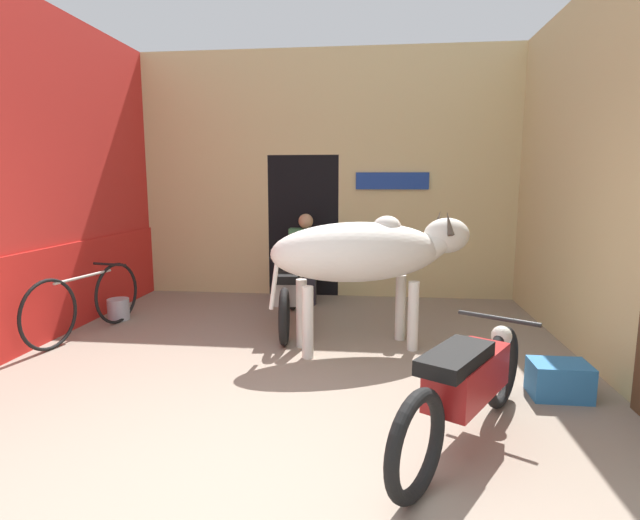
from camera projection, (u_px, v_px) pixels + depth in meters
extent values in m
plane|color=gray|center=(233.00, 495.00, 2.70)|extent=(30.00, 30.00, 0.00)
cube|color=red|center=(31.00, 173.00, 5.12)|extent=(0.18, 4.86, 3.54)
cube|color=red|center=(50.00, 294.00, 5.31)|extent=(0.03, 4.86, 0.99)
cube|color=#D1BC84|center=(326.00, 102.00, 7.12)|extent=(5.42, 0.18, 1.47)
cube|color=#D1BC84|center=(210.00, 225.00, 7.59)|extent=(1.86, 0.18, 2.06)
cube|color=#D1BC84|center=(425.00, 227.00, 7.23)|extent=(2.52, 0.18, 2.06)
cube|color=black|center=(307.00, 224.00, 7.79)|extent=(1.04, 0.90, 2.06)
cube|color=navy|center=(392.00, 181.00, 7.08)|extent=(1.03, 0.03, 0.24)
cube|color=#D1BC84|center=(606.00, 172.00, 4.50)|extent=(0.18, 4.86, 3.54)
ellipsoid|color=silver|center=(357.00, 252.00, 4.94)|extent=(1.84, 1.15, 0.60)
ellipsoid|color=silver|center=(387.00, 227.00, 4.97)|extent=(0.35, 0.33, 0.22)
cylinder|color=silver|center=(432.00, 245.00, 5.10)|extent=(0.46, 0.39, 0.39)
ellipsoid|color=silver|center=(447.00, 236.00, 5.12)|extent=(0.56, 0.45, 0.36)
cylinder|color=silver|center=(275.00, 277.00, 4.80)|extent=(0.14, 0.08, 0.63)
cylinder|color=silver|center=(400.00, 308.00, 5.32)|extent=(0.11, 0.11, 0.70)
cylinder|color=silver|center=(413.00, 316.00, 4.99)|extent=(0.11, 0.11, 0.70)
cylinder|color=silver|center=(301.00, 313.00, 5.09)|extent=(0.11, 0.11, 0.70)
cylinder|color=silver|center=(308.00, 322.00, 4.76)|extent=(0.11, 0.11, 0.70)
cone|color=#473D33|center=(438.00, 221.00, 5.21)|extent=(0.12, 0.18, 0.25)
cone|color=#473D33|center=(449.00, 223.00, 4.97)|extent=(0.12, 0.18, 0.25)
torus|color=black|center=(416.00, 446.00, 2.62)|extent=(0.38, 0.57, 0.62)
torus|color=black|center=(502.00, 367.00, 3.73)|extent=(0.38, 0.57, 0.62)
cube|color=maroon|center=(468.00, 376.00, 3.15)|extent=(0.64, 0.81, 0.28)
cube|color=black|center=(456.00, 358.00, 2.96)|extent=(0.54, 0.67, 0.09)
cylinder|color=black|center=(498.00, 318.00, 3.54)|extent=(0.51, 0.33, 0.03)
sphere|color=silver|center=(501.00, 336.00, 3.65)|extent=(0.15, 0.15, 0.15)
torus|color=black|center=(284.00, 317.00, 5.15)|extent=(0.14, 0.61, 0.61)
torus|color=black|center=(293.00, 287.00, 6.57)|extent=(0.14, 0.61, 0.61)
cube|color=#9E9993|center=(289.00, 287.00, 5.84)|extent=(0.36, 0.82, 0.28)
cube|color=black|center=(287.00, 275.00, 5.60)|extent=(0.33, 0.66, 0.09)
cylinder|color=black|center=(292.00, 258.00, 6.35)|extent=(0.58, 0.09, 0.03)
sphere|color=silver|center=(292.00, 269.00, 6.48)|extent=(0.15, 0.15, 0.15)
torus|color=black|center=(49.00, 315.00, 4.99)|extent=(0.17, 0.72, 0.73)
torus|color=black|center=(117.00, 293.00, 5.94)|extent=(0.17, 0.72, 0.73)
cylinder|color=#B7B2A8|center=(84.00, 277.00, 5.42)|extent=(0.18, 0.82, 0.03)
cylinder|color=black|center=(110.00, 264.00, 5.80)|extent=(0.44, 0.11, 0.03)
cube|color=#282833|center=(304.00, 289.00, 6.87)|extent=(0.32, 0.14, 0.43)
cube|color=#282833|center=(305.00, 269.00, 6.92)|extent=(0.32, 0.32, 0.11)
cube|color=#386B42|center=(306.00, 248.00, 6.95)|extent=(0.45, 0.20, 0.55)
sphere|color=tan|center=(306.00, 221.00, 6.89)|extent=(0.20, 0.20, 0.20)
cylinder|color=red|center=(285.00, 287.00, 7.08)|extent=(0.22, 0.22, 0.40)
cylinder|color=red|center=(285.00, 272.00, 7.05)|extent=(0.31, 0.31, 0.04)
cube|color=teal|center=(559.00, 380.00, 3.92)|extent=(0.44, 0.32, 0.28)
cylinder|color=#A8A8B2|center=(119.00, 309.00, 6.13)|extent=(0.26, 0.26, 0.26)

